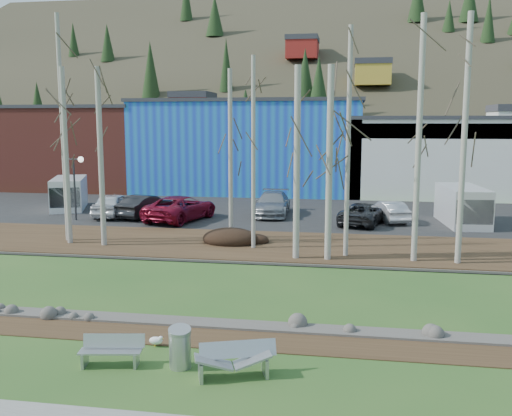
% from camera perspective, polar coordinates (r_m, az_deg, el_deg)
% --- Properties ---
extents(ground, '(200.00, 200.00, 0.00)m').
position_cam_1_polar(ground, '(15.41, -3.18, -15.80)').
color(ground, '#2B521E').
rests_on(ground, ground).
extents(dirt_strip, '(80.00, 1.80, 0.03)m').
position_cam_1_polar(dirt_strip, '(17.30, -1.63, -12.92)').
color(dirt_strip, '#382616').
rests_on(dirt_strip, ground).
extents(near_bank_rocks, '(80.00, 0.80, 0.50)m').
position_cam_1_polar(near_bank_rocks, '(18.22, -1.02, -11.82)').
color(near_bank_rocks, '#47423D').
rests_on(near_bank_rocks, ground).
extents(river, '(80.00, 8.00, 0.90)m').
position_cam_1_polar(river, '(22.06, 0.92, -8.14)').
color(river, black).
rests_on(river, ground).
extents(far_bank_rocks, '(80.00, 0.80, 0.46)m').
position_cam_1_polar(far_bank_rocks, '(25.97, 2.25, -5.55)').
color(far_bank_rocks, '#47423D').
rests_on(far_bank_rocks, ground).
extents(far_bank, '(80.00, 7.00, 0.15)m').
position_cam_1_polar(far_bank, '(29.05, 3.04, -3.87)').
color(far_bank, '#382616').
rests_on(far_bank, ground).
extents(parking_lot, '(80.00, 14.00, 0.14)m').
position_cam_1_polar(parking_lot, '(39.32, 4.73, -0.58)').
color(parking_lot, black).
rests_on(parking_lot, ground).
extents(building_brick, '(16.32, 12.24, 7.80)m').
position_cam_1_polar(building_brick, '(59.29, -17.93, 5.88)').
color(building_brick, brown).
rests_on(building_brick, ground).
extents(building_blue, '(20.40, 12.24, 8.30)m').
position_cam_1_polar(building_blue, '(53.51, -0.43, 6.31)').
color(building_blue, '#1F7BCC').
rests_on(building_blue, ground).
extents(building_white, '(18.36, 12.24, 6.80)m').
position_cam_1_polar(building_white, '(53.50, 19.01, 5.04)').
color(building_white, silver).
rests_on(building_white, ground).
extents(hillside, '(160.00, 72.00, 35.00)m').
position_cam_1_polar(hillside, '(98.36, 7.77, 15.11)').
color(hillside, '#302D1E').
rests_on(hillside, ground).
extents(bench_intact, '(1.68, 0.74, 0.82)m').
position_cam_1_polar(bench_intact, '(15.92, -14.24, -13.65)').
color(bench_intact, '#A6A8AB').
rests_on(bench_intact, ground).
extents(bench_damaged, '(2.04, 1.22, 0.87)m').
position_cam_1_polar(bench_damaged, '(14.86, -2.16, -14.91)').
color(bench_damaged, '#A6A8AB').
rests_on(bench_damaged, ground).
extents(litter_bin, '(0.70, 0.70, 0.99)m').
position_cam_1_polar(litter_bin, '(15.43, -7.60, -13.83)').
color(litter_bin, '#A6A8AB').
rests_on(litter_bin, ground).
extents(seagull, '(0.47, 0.22, 0.34)m').
position_cam_1_polar(seagull, '(16.94, -9.94, -12.91)').
color(seagull, gold).
rests_on(seagull, ground).
extents(dirt_mound, '(2.92, 2.06, 0.57)m').
position_cam_1_polar(dirt_mound, '(29.51, -2.58, -2.95)').
color(dirt_mound, black).
rests_on(dirt_mound, far_bank).
extents(birch_0, '(0.26, 0.26, 8.90)m').
position_cam_1_polar(birch_0, '(30.53, -18.47, 4.90)').
color(birch_0, beige).
rests_on(birch_0, far_bank).
extents(birch_1, '(0.22, 0.22, 11.59)m').
position_cam_1_polar(birch_1, '(31.21, -18.78, 7.43)').
color(birch_1, beige).
rests_on(birch_1, far_bank).
extents(birch_2, '(0.27, 0.27, 8.87)m').
position_cam_1_polar(birch_2, '(29.47, -15.27, 4.89)').
color(birch_2, beige).
rests_on(birch_2, far_bank).
extents(birch_3, '(0.20, 0.20, 9.33)m').
position_cam_1_polar(birch_3, '(27.80, -0.27, 5.46)').
color(birch_3, beige).
rests_on(birch_3, far_bank).
extents(birch_4, '(0.29, 0.29, 8.68)m').
position_cam_1_polar(birch_4, '(25.75, 4.11, 4.44)').
color(birch_4, beige).
rests_on(birch_4, far_bank).
extents(birch_5, '(0.22, 0.22, 8.85)m').
position_cam_1_polar(birch_5, '(29.36, -2.57, 5.15)').
color(birch_5, beige).
rests_on(birch_5, far_bank).
extents(birch_6, '(0.22, 0.22, 10.44)m').
position_cam_1_polar(birch_6, '(26.44, 9.20, 6.39)').
color(birch_6, beige).
rests_on(birch_6, far_bank).
extents(birch_7, '(0.26, 0.26, 10.77)m').
position_cam_1_polar(birch_7, '(26.09, 15.96, 6.50)').
color(birch_7, beige).
rests_on(birch_7, far_bank).
extents(birch_8, '(0.26, 0.26, 10.77)m').
position_cam_1_polar(birch_8, '(26.25, 20.09, 6.31)').
color(birch_8, beige).
rests_on(birch_8, far_bank).
extents(birch_10, '(0.29, 0.29, 8.68)m').
position_cam_1_polar(birch_10, '(25.65, 7.35, 4.38)').
color(birch_10, beige).
rests_on(birch_10, far_bank).
extents(street_lamp, '(1.51, 0.66, 4.05)m').
position_cam_1_polar(street_lamp, '(37.71, -17.76, 3.63)').
color(street_lamp, '#262628').
rests_on(street_lamp, parking_lot).
extents(car_0, '(2.10, 4.66, 1.55)m').
position_cam_1_polar(car_0, '(38.81, -14.03, 0.33)').
color(car_0, silver).
rests_on(car_0, parking_lot).
extents(car_1, '(2.72, 4.75, 1.48)m').
position_cam_1_polar(car_1, '(37.99, -10.99, 0.20)').
color(car_1, black).
rests_on(car_1, parking_lot).
extents(car_2, '(4.06, 6.21, 1.59)m').
position_cam_1_polar(car_2, '(36.40, -7.55, 0.00)').
color(car_2, maroon).
rests_on(car_2, parking_lot).
extents(car_3, '(2.37, 5.41, 1.55)m').
position_cam_1_polar(car_3, '(38.11, 1.65, 0.44)').
color(car_3, gray).
rests_on(car_3, parking_lot).
extents(car_4, '(2.49, 4.14, 1.29)m').
position_cam_1_polar(car_4, '(36.71, 13.15, -0.31)').
color(car_4, silver).
rests_on(car_4, parking_lot).
extents(car_5, '(3.42, 5.17, 1.32)m').
position_cam_1_polar(car_5, '(35.39, 10.71, -0.54)').
color(car_5, '#292A2C').
rests_on(car_5, parking_lot).
extents(van_white, '(2.60, 5.40, 2.29)m').
position_cam_1_polar(van_white, '(36.74, 20.02, 0.19)').
color(van_white, silver).
rests_on(van_white, parking_lot).
extents(van_grey, '(3.77, 5.48, 2.21)m').
position_cam_1_polar(van_grey, '(42.93, -18.21, 1.38)').
color(van_grey, silver).
rests_on(van_grey, parking_lot).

